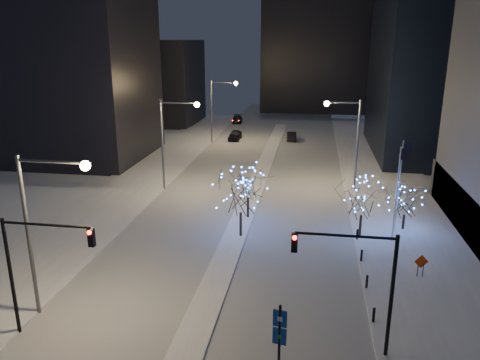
% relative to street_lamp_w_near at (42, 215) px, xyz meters
% --- Properties ---
extents(ground, '(160.00, 160.00, 0.00)m').
position_rel_street_lamp_w_near_xyz_m(ground, '(8.94, -2.00, -6.50)').
color(ground, white).
rests_on(ground, ground).
extents(road, '(20.00, 130.00, 0.02)m').
position_rel_street_lamp_w_near_xyz_m(road, '(8.94, 33.00, -6.49)').
color(road, '#A4A9B2').
rests_on(road, ground).
extents(median, '(2.00, 80.00, 0.15)m').
position_rel_street_lamp_w_near_xyz_m(median, '(8.94, 28.00, -6.42)').
color(median, white).
rests_on(median, ground).
extents(east_sidewalk, '(10.00, 90.00, 0.15)m').
position_rel_street_lamp_w_near_xyz_m(east_sidewalk, '(23.94, 18.00, -6.42)').
color(east_sidewalk, white).
rests_on(east_sidewalk, ground).
extents(west_sidewalk, '(8.00, 90.00, 0.15)m').
position_rel_street_lamp_w_near_xyz_m(west_sidewalk, '(-5.06, 18.00, -6.42)').
color(west_sidewalk, white).
rests_on(west_sidewalk, ground).
extents(filler_west_near, '(22.00, 18.00, 24.00)m').
position_rel_street_lamp_w_near_xyz_m(filler_west_near, '(-19.06, 38.00, 5.50)').
color(filler_west_near, black).
rests_on(filler_west_near, ground).
extents(filler_west_far, '(18.00, 16.00, 16.00)m').
position_rel_street_lamp_w_near_xyz_m(filler_west_far, '(-17.06, 68.00, 1.50)').
color(filler_west_far, black).
rests_on(filler_west_far, ground).
extents(horizon_block, '(24.00, 14.00, 42.00)m').
position_rel_street_lamp_w_near_xyz_m(horizon_block, '(14.94, 90.00, 14.50)').
color(horizon_block, black).
rests_on(horizon_block, ground).
extents(street_lamp_w_near, '(4.40, 0.56, 10.00)m').
position_rel_street_lamp_w_near_xyz_m(street_lamp_w_near, '(0.00, 0.00, 0.00)').
color(street_lamp_w_near, '#595E66').
rests_on(street_lamp_w_near, ground).
extents(street_lamp_w_mid, '(4.40, 0.56, 10.00)m').
position_rel_street_lamp_w_near_xyz_m(street_lamp_w_mid, '(0.00, 25.00, 0.00)').
color(street_lamp_w_mid, '#595E66').
rests_on(street_lamp_w_mid, ground).
extents(street_lamp_w_far, '(4.40, 0.56, 10.00)m').
position_rel_street_lamp_w_near_xyz_m(street_lamp_w_far, '(0.00, 50.00, 0.00)').
color(street_lamp_w_far, '#595E66').
rests_on(street_lamp_w_far, ground).
extents(street_lamp_east, '(3.90, 0.56, 10.00)m').
position_rel_street_lamp_w_near_xyz_m(street_lamp_east, '(19.02, 28.00, -0.05)').
color(street_lamp_east, '#595E66').
rests_on(street_lamp_east, ground).
extents(traffic_signal_west, '(5.26, 0.43, 7.00)m').
position_rel_street_lamp_w_near_xyz_m(traffic_signal_west, '(0.50, -2.00, -1.74)').
color(traffic_signal_west, black).
rests_on(traffic_signal_west, ground).
extents(traffic_signal_east, '(5.26, 0.43, 7.00)m').
position_rel_street_lamp_w_near_xyz_m(traffic_signal_east, '(17.88, -1.00, -1.74)').
color(traffic_signal_east, black).
rests_on(traffic_signal_east, ground).
extents(flagpoles, '(1.35, 2.60, 8.00)m').
position_rel_street_lamp_w_near_xyz_m(flagpoles, '(22.30, 15.25, -1.70)').
color(flagpoles, silver).
rests_on(flagpoles, east_sidewalk).
extents(bollards, '(0.16, 12.16, 0.90)m').
position_rel_street_lamp_w_near_xyz_m(bollards, '(19.14, 8.00, -5.90)').
color(bollards, black).
rests_on(bollards, east_sidewalk).
extents(car_near, '(1.92, 4.67, 1.58)m').
position_rel_street_lamp_w_near_xyz_m(car_near, '(2.30, 52.76, -5.71)').
color(car_near, black).
rests_on(car_near, ground).
extents(car_mid, '(1.88, 4.52, 1.45)m').
position_rel_street_lamp_w_near_xyz_m(car_mid, '(11.63, 53.88, -5.77)').
color(car_mid, black).
rests_on(car_mid, ground).
extents(car_far, '(2.45, 4.96, 1.39)m').
position_rel_street_lamp_w_near_xyz_m(car_far, '(-0.06, 69.52, -5.81)').
color(car_far, black).
rests_on(car_far, ground).
extents(holiday_tree_median_near, '(5.05, 5.05, 5.96)m').
position_rel_street_lamp_w_near_xyz_m(holiday_tree_median_near, '(9.44, 13.27, -2.51)').
color(holiday_tree_median_near, black).
rests_on(holiday_tree_median_near, median).
extents(holiday_tree_median_far, '(4.44, 4.44, 4.78)m').
position_rel_street_lamp_w_near_xyz_m(holiday_tree_median_far, '(9.44, 17.68, -3.12)').
color(holiday_tree_median_far, black).
rests_on(holiday_tree_median_far, median).
extents(holiday_tree_plaza_near, '(4.22, 4.22, 5.03)m').
position_rel_street_lamp_w_near_xyz_m(holiday_tree_plaza_near, '(19.44, 14.92, -3.08)').
color(holiday_tree_plaza_near, black).
rests_on(holiday_tree_plaza_near, east_sidewalk).
extents(holiday_tree_plaza_far, '(4.11, 4.11, 4.02)m').
position_rel_street_lamp_w_near_xyz_m(holiday_tree_plaza_far, '(23.31, 16.96, -3.82)').
color(holiday_tree_plaza_far, black).
rests_on(holiday_tree_plaza_far, east_sidewalk).
extents(wayfinding_sign, '(0.70, 0.20, 3.90)m').
position_rel_street_lamp_w_near_xyz_m(wayfinding_sign, '(13.94, -3.16, -4.11)').
color(wayfinding_sign, black).
rests_on(wayfinding_sign, ground).
extents(construction_sign, '(1.00, 0.21, 1.67)m').
position_rel_street_lamp_w_near_xyz_m(construction_sign, '(22.99, 8.15, -5.35)').
color(construction_sign, black).
rests_on(construction_sign, east_sidewalk).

